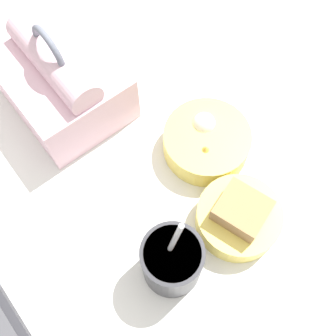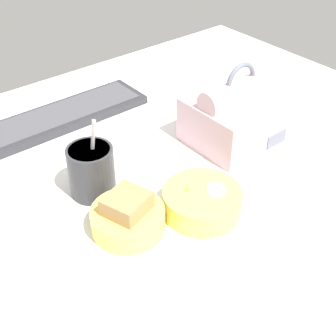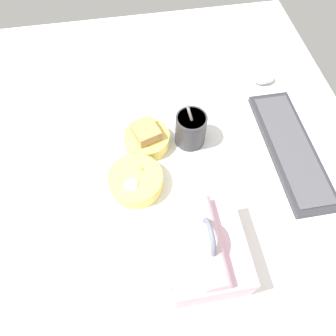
# 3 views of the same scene
# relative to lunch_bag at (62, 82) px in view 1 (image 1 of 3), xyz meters

# --- Properties ---
(desk_surface) EXTENTS (1.40, 1.10, 0.02)m
(desk_surface) POSITION_rel_lunch_bag_xyz_m (-0.24, -0.03, -0.07)
(desk_surface) COLOR white
(desk_surface) RESTS_ON ground
(lunch_bag) EXTENTS (0.20, 0.17, 0.18)m
(lunch_bag) POSITION_rel_lunch_bag_xyz_m (0.00, 0.00, 0.00)
(lunch_bag) COLOR beige
(lunch_bag) RESTS_ON desk_surface
(soup_cup) EXTENTS (0.08, 0.08, 0.16)m
(soup_cup) POSITION_rel_lunch_bag_xyz_m (-0.33, 0.04, -0.01)
(soup_cup) COLOR #333338
(soup_cup) RESTS_ON desk_surface
(bento_bowl_sandwich) EXTENTS (0.13, 0.13, 0.07)m
(bento_bowl_sandwich) POSITION_rel_lunch_bag_xyz_m (-0.34, -0.08, -0.03)
(bento_bowl_sandwich) COLOR #EFD65B
(bento_bowl_sandwich) RESTS_ON desk_surface
(bento_bowl_snacks) EXTENTS (0.14, 0.14, 0.06)m
(bento_bowl_snacks) POSITION_rel_lunch_bag_xyz_m (-0.21, -0.13, -0.04)
(bento_bowl_snacks) COLOR #EFD65B
(bento_bowl_snacks) RESTS_ON desk_surface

